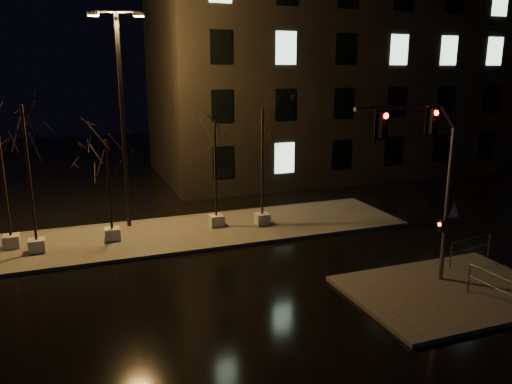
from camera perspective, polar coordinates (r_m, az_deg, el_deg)
name	(u,v)px	position (r m, az deg, el deg)	size (l,w,h in m)	color
ground	(214,285)	(18.35, -4.78, -10.60)	(90.00, 90.00, 0.00)	black
median	(179,234)	(23.77, -8.76, -4.72)	(22.00, 5.00, 0.15)	#45423D
sidewalk_corner	(450,291)	(18.92, 21.27, -10.53)	(7.00, 5.00, 0.15)	#45423D
building	(326,70)	(38.78, 8.06, 13.61)	(25.00, 12.00, 15.00)	black
tree_1	(25,139)	(21.86, -24.89, 5.52)	(1.80, 1.80, 6.26)	#B4B1A8
tree_2	(107,163)	(22.46, -16.64, 3.23)	(1.80, 1.80, 4.63)	#B4B1A8
tree_3	(215,146)	(23.51, -4.72, 5.31)	(1.80, 1.80, 5.21)	#B4B1A8
tree_4	(262,135)	(23.65, 0.74, 6.58)	(1.80, 1.80, 5.85)	#B4B1A8
traffic_signal_mast	(430,169)	(17.72, 19.30, 2.48)	(5.16, 0.89, 6.36)	#5A5D62
streetlight_main	(122,107)	(24.14, -15.09, 9.38)	(2.46, 0.91, 9.96)	black
guard_rail_a	(471,246)	(21.47, 23.35, -5.70)	(2.33, 0.44, 1.02)	#5A5D62
guard_rail_b	(495,285)	(18.05, 25.69, -9.61)	(0.18, 2.19, 1.04)	#5A5D62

